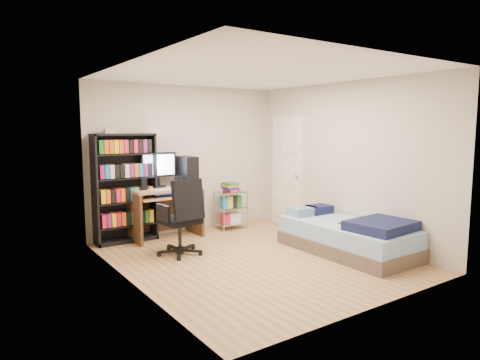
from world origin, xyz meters
TOP-DOWN VIEW (x-y plane):
  - room at (0.00, 0.00)m, footprint 3.58×4.08m
  - media_shelf at (-1.17, 1.84)m, footprint 0.96×0.32m
  - computer_desk at (-0.45, 1.75)m, footprint 1.10×0.64m
  - office_chair at (-0.77, 0.71)m, footprint 0.72×0.72m
  - wire_cart at (0.67, 1.65)m, footprint 0.52×0.38m
  - bed at (1.25, -0.56)m, footprint 0.98×1.95m
  - door at (1.72, 1.35)m, footprint 0.12×0.80m

SIDE VIEW (x-z plane):
  - bed at x=1.25m, z-range -0.03..0.52m
  - office_chair at x=-0.77m, z-range -0.20..0.89m
  - wire_cart at x=0.67m, z-range 0.13..0.95m
  - computer_desk at x=-0.45m, z-range 0.06..1.45m
  - media_shelf at x=-1.17m, z-range -0.01..1.76m
  - door at x=1.72m, z-range 0.00..2.00m
  - room at x=0.00m, z-range -0.04..2.54m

